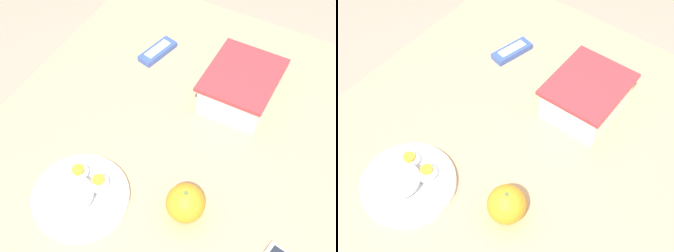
% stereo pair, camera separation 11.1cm
% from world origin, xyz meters
% --- Properties ---
extents(table, '(1.06, 0.90, 0.73)m').
position_xyz_m(table, '(0.00, 0.00, 0.62)').
color(table, tan).
rests_on(table, ground_plane).
extents(food_container, '(0.20, 0.17, 0.09)m').
position_xyz_m(food_container, '(-0.21, 0.07, 0.77)').
color(food_container, white).
rests_on(food_container, table).
extents(orange_fruit, '(0.08, 0.08, 0.08)m').
position_xyz_m(orange_fruit, '(0.15, 0.10, 0.77)').
color(orange_fruit, orange).
rests_on(orange_fruit, table).
extents(rice_plate, '(0.21, 0.21, 0.07)m').
position_xyz_m(rice_plate, '(0.23, -0.12, 0.75)').
color(rice_plate, white).
rests_on(rice_plate, table).
extents(candy_bar, '(0.12, 0.07, 0.02)m').
position_xyz_m(candy_bar, '(-0.25, -0.19, 0.74)').
color(candy_bar, '#334C9E').
rests_on(candy_bar, table).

